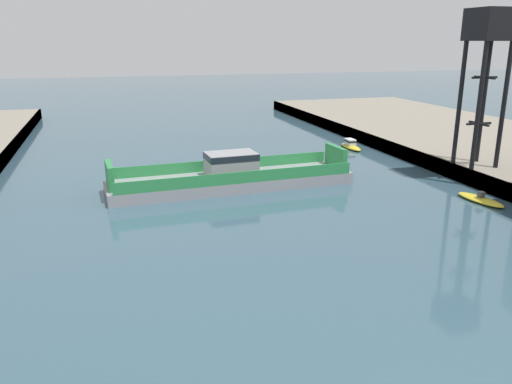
{
  "coord_description": "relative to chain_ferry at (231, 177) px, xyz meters",
  "views": [
    {
      "loc": [
        -11.2,
        -12.06,
        13.84
      ],
      "look_at": [
        0.0,
        26.12,
        2.0
      ],
      "focal_mm": 35.94,
      "sensor_mm": 36.0,
      "label": 1
    }
  ],
  "objects": [
    {
      "name": "moored_boat_near_right",
      "position": [
        19.55,
        13.55,
        -0.59
      ],
      "size": [
        1.55,
        4.97,
        1.26
      ],
      "color": "yellow",
      "rests_on": "ground"
    },
    {
      "name": "chain_ferry",
      "position": [
        0.0,
        0.0,
        0.0
      ],
      "size": [
        24.04,
        7.05,
        3.45
      ],
      "color": "#939399",
      "rests_on": "ground"
    },
    {
      "name": "moored_boat_mid_left",
      "position": [
        20.12,
        -10.89,
        -0.82
      ],
      "size": [
        2.3,
        5.1,
        0.95
      ],
      "color": "yellow",
      "rests_on": "ground"
    },
    {
      "name": "crane_tower",
      "position": [
        24.19,
        -4.61,
        12.71
      ],
      "size": [
        3.68,
        3.68,
        15.08
      ],
      "color": "black",
      "rests_on": "quay_right"
    }
  ]
}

